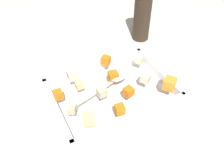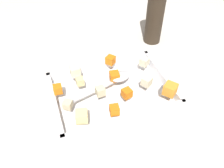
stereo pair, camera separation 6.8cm
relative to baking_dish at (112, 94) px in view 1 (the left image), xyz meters
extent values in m
plane|color=beige|center=(0.00, 0.00, -0.01)|extent=(4.00, 4.00, 0.00)
cube|color=silver|center=(0.00, 0.00, -0.01)|extent=(0.36, 0.26, 0.01)
cube|color=silver|center=(0.00, -0.12, 0.02)|extent=(0.36, 0.01, 0.03)
cube|color=silver|center=(0.00, 0.12, 0.02)|extent=(0.36, 0.01, 0.03)
cube|color=silver|center=(-0.17, 0.00, 0.02)|extent=(0.01, 0.26, 0.03)
cube|color=silver|center=(0.17, 0.00, 0.02)|extent=(0.01, 0.26, 0.03)
cube|color=orange|center=(0.15, -0.08, 0.05)|extent=(0.05, 0.05, 0.03)
cube|color=orange|center=(-0.03, -0.10, 0.05)|extent=(0.03, 0.03, 0.02)
cube|color=orange|center=(0.02, 0.03, 0.05)|extent=(0.03, 0.03, 0.03)
cube|color=orange|center=(0.03, 0.11, 0.05)|extent=(0.04, 0.04, 0.03)
cube|color=orange|center=(0.03, -0.05, 0.05)|extent=(0.03, 0.03, 0.03)
cube|color=orange|center=(-0.16, 0.03, 0.05)|extent=(0.03, 0.03, 0.02)
cube|color=beige|center=(-0.14, -0.04, 0.04)|extent=(0.03, 0.03, 0.02)
cube|color=#E0CC89|center=(-0.12, -0.09, 0.05)|extent=(0.04, 0.04, 0.03)
cube|color=beige|center=(-0.09, 0.09, 0.05)|extent=(0.03, 0.03, 0.03)
cube|color=beige|center=(0.10, -0.03, 0.05)|extent=(0.04, 0.04, 0.03)
cube|color=#E0CC89|center=(-0.09, 0.04, 0.04)|extent=(0.02, 0.02, 0.02)
cube|color=beige|center=(0.13, 0.06, 0.05)|extent=(0.04, 0.04, 0.03)
cube|color=beige|center=(-0.04, -0.02, 0.05)|extent=(0.03, 0.03, 0.03)
ellipsoid|color=silver|center=(0.04, 0.02, 0.04)|extent=(0.07, 0.06, 0.02)
cube|color=silver|center=(-0.07, -0.01, 0.04)|extent=(0.15, 0.05, 0.01)
cylinder|color=#2D2319|center=(0.26, 0.24, 0.09)|extent=(0.07, 0.07, 0.21)
camera|label=1|loc=(-0.23, -0.44, 0.52)|focal=36.85mm
camera|label=2|loc=(-0.16, -0.46, 0.52)|focal=36.85mm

